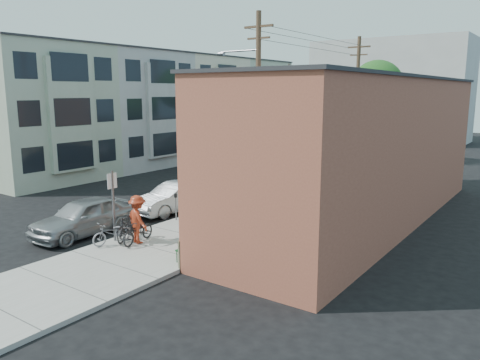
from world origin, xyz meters
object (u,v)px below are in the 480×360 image
Objects in this scene: patron_green at (223,210)px; car_3 at (296,165)px; patron_grey at (218,216)px; car_2 at (244,177)px; car_0 at (84,217)px; bus at (331,139)px; utility_pole_near at (257,102)px; cyclist at (138,219)px; tree_leafy_mid at (350,106)px; tree_leafy_far at (377,87)px; parked_bike_b at (112,233)px; car_1 at (175,198)px; car_4 at (326,155)px; sign_post at (113,199)px; parking_meter_far at (276,175)px; patio_chair_b at (185,250)px; parked_bike_a at (126,226)px; parking_meter_near at (176,202)px; tree_bare at (276,144)px; patio_chair_a at (247,224)px.

car_3 is at bearing -168.08° from patron_green.
patron_grey is 0.28× the size of car_2.
patron_green is at bearing -72.77° from car_3.
car_0 is 30.49m from bus.
utility_pole_near is 5.31× the size of cyclist.
tree_leafy_mid is 11.72m from car_2.
patron_green is at bearing -84.43° from tree_leafy_far.
parked_bike_b is 0.37× the size of car_1.
bus reaches higher than parked_bike_b.
tree_leafy_mid reaches higher than bus.
car_2 is (-2.20, -10.78, -4.03)m from tree_leafy_mid.
car_4 is at bearing 178.86° from patron_grey.
car_3 is at bearing 95.97° from car_1.
parked_bike_b is at bearing -52.53° from sign_post.
car_4 is at bearing 99.54° from parking_meter_far.
car_2 is (-5.60, 11.57, 0.25)m from patio_chair_b.
car_3 is at bearing -177.64° from patron_grey.
parking_meter_near is at bearing 69.75° from parked_bike_a.
car_2 is (-1.99, 11.70, 0.26)m from parked_bike_b.
car_0 is at bearing 159.02° from parked_bike_a.
tree_leafy_mid is (0.00, 10.64, 1.92)m from tree_bare.
cyclist is at bearing -86.26° from car_4.
parked_bike_a is (0.30, 0.34, -1.12)m from sign_post.
patron_grey is 3.65m from parked_bike_a.
car_2 is (-1.65, 7.77, -0.14)m from parking_meter_near.
car_3 is (-1.79, 17.97, 0.22)m from parked_bike_b.
car_3 is (-2.00, 6.12, -2.15)m from tree_bare.
cyclist reaches higher than patio_chair_a.
parking_meter_far is 0.21× the size of car_2.
sign_post is 5.44m from car_1.
car_2 is at bearing -165.72° from patron_grey.
tree_leafy_mid is at bearing 90.00° from tree_bare.
parking_meter_far is (-0.10, 12.48, -0.85)m from sign_post.
parking_meter_far is 0.76× the size of patron_grey.
patron_grey is 0.86× the size of patron_green.
parking_meter_near is at bearing -91.24° from utility_pole_near.
tree_bare reaches higher than car_1.
utility_pole_near is 1.73× the size of car_2.
tree_leafy_far is at bearing 57.51° from car_4.
patio_chair_a and patio_chair_b have the same top height.
tree_leafy_far is 11.80m from car_3.
car_4 is at bearing 97.25° from car_1.
patio_chair_b is 3.65m from patron_green.
tree_bare is at bearing 106.16° from patio_chair_b.
car_2 is at bearing 144.53° from utility_pole_near.
tree_leafy_mid is 5.89m from tree_leafy_far.
patio_chair_a is 1.16m from patron_green.
utility_pole_near is (0.14, -2.36, 4.43)m from parking_meter_far.
cyclist reaches higher than car_3.
parking_meter_near is 5.49m from patio_chair_b.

